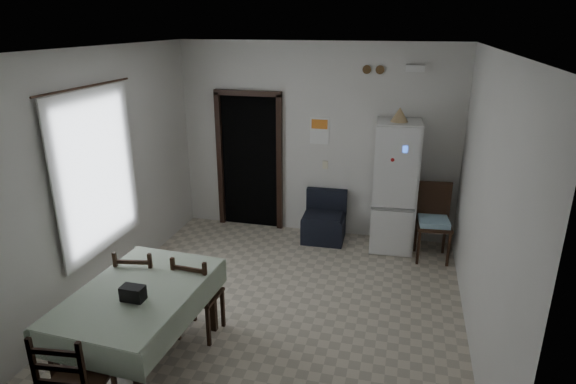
# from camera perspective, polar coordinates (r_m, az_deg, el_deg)

# --- Properties ---
(ground) EXTENTS (4.50, 4.50, 0.00)m
(ground) POSITION_cam_1_polar(r_m,az_deg,el_deg) (5.79, -1.22, -13.37)
(ground) COLOR #B4A993
(ground) RESTS_ON ground
(ceiling) EXTENTS (4.20, 4.50, 0.02)m
(ceiling) POSITION_cam_1_polar(r_m,az_deg,el_deg) (4.87, -1.48, 16.61)
(ceiling) COLOR white
(ceiling) RESTS_ON ground
(wall_back) EXTENTS (4.20, 0.02, 2.90)m
(wall_back) POSITION_cam_1_polar(r_m,az_deg,el_deg) (7.26, 3.35, 5.99)
(wall_back) COLOR silver
(wall_back) RESTS_ON ground
(wall_front) EXTENTS (4.20, 0.02, 2.90)m
(wall_front) POSITION_cam_1_polar(r_m,az_deg,el_deg) (3.24, -12.09, -12.58)
(wall_front) COLOR silver
(wall_front) RESTS_ON ground
(wall_left) EXTENTS (0.02, 4.50, 2.90)m
(wall_left) POSITION_cam_1_polar(r_m,az_deg,el_deg) (6.03, -20.99, 1.86)
(wall_left) COLOR silver
(wall_left) RESTS_ON ground
(wall_right) EXTENTS (0.02, 4.50, 2.90)m
(wall_right) POSITION_cam_1_polar(r_m,az_deg,el_deg) (5.05, 22.31, -1.63)
(wall_right) COLOR silver
(wall_right) RESTS_ON ground
(doorway) EXTENTS (1.06, 0.52, 2.22)m
(doorway) POSITION_cam_1_polar(r_m,az_deg,el_deg) (7.80, -4.04, 3.98)
(doorway) COLOR black
(doorway) RESTS_ON ground
(window_recess) EXTENTS (0.10, 1.20, 1.60)m
(window_recess) POSITION_cam_1_polar(r_m,az_deg,el_deg) (5.88, -22.58, 2.23)
(window_recess) COLOR silver
(window_recess) RESTS_ON ground
(curtain) EXTENTS (0.02, 1.45, 1.85)m
(curtain) POSITION_cam_1_polar(r_m,az_deg,el_deg) (5.81, -21.71, 2.17)
(curtain) COLOR silver
(curtain) RESTS_ON ground
(curtain_rod) EXTENTS (0.02, 1.60, 0.02)m
(curtain_rod) POSITION_cam_1_polar(r_m,az_deg,el_deg) (5.62, -22.85, 11.43)
(curtain_rod) COLOR black
(curtain_rod) RESTS_ON ground
(calendar) EXTENTS (0.28, 0.02, 0.40)m
(calendar) POSITION_cam_1_polar(r_m,az_deg,el_deg) (7.20, 3.75, 7.26)
(calendar) COLOR white
(calendar) RESTS_ON ground
(calendar_image) EXTENTS (0.24, 0.01, 0.14)m
(calendar_image) POSITION_cam_1_polar(r_m,az_deg,el_deg) (7.18, 3.76, 8.03)
(calendar_image) COLOR orange
(calendar_image) RESTS_ON ground
(light_switch) EXTENTS (0.08, 0.02, 0.12)m
(light_switch) POSITION_cam_1_polar(r_m,az_deg,el_deg) (7.31, 4.43, 3.23)
(light_switch) COLOR beige
(light_switch) RESTS_ON ground
(vent_left) EXTENTS (0.12, 0.03, 0.12)m
(vent_left) POSITION_cam_1_polar(r_m,az_deg,el_deg) (6.98, 9.33, 14.14)
(vent_left) COLOR brown
(vent_left) RESTS_ON ground
(vent_right) EXTENTS (0.12, 0.03, 0.12)m
(vent_right) POSITION_cam_1_polar(r_m,az_deg,el_deg) (6.96, 10.85, 14.04)
(vent_right) COLOR brown
(vent_right) RESTS_ON ground
(emergency_light) EXTENTS (0.25, 0.07, 0.09)m
(emergency_light) POSITION_cam_1_polar(r_m,az_deg,el_deg) (6.93, 14.85, 13.97)
(emergency_light) COLOR white
(emergency_light) RESTS_ON ground
(fridge) EXTENTS (0.64, 0.64, 1.88)m
(fridge) POSITION_cam_1_polar(r_m,az_deg,el_deg) (6.98, 12.53, 0.63)
(fridge) COLOR silver
(fridge) RESTS_ON ground
(tan_cone) EXTENTS (0.25, 0.25, 0.19)m
(tan_cone) POSITION_cam_1_polar(r_m,az_deg,el_deg) (6.67, 13.10, 8.93)
(tan_cone) COLOR tan
(tan_cone) RESTS_ON fridge
(navy_seat) EXTENTS (0.63, 0.61, 0.74)m
(navy_seat) POSITION_cam_1_polar(r_m,az_deg,el_deg) (7.26, 4.28, -2.98)
(navy_seat) COLOR black
(navy_seat) RESTS_ON ground
(corner_chair) EXTENTS (0.50, 0.50, 1.07)m
(corner_chair) POSITION_cam_1_polar(r_m,az_deg,el_deg) (6.91, 16.88, -3.57)
(corner_chair) COLOR black
(corner_chair) RESTS_ON ground
(dining_table) EXTENTS (1.11, 1.63, 0.82)m
(dining_table) POSITION_cam_1_polar(r_m,az_deg,el_deg) (4.94, -16.90, -15.07)
(dining_table) COLOR #9CAC93
(dining_table) RESTS_ON ground
(black_bag) EXTENTS (0.21, 0.13, 0.13)m
(black_bag) POSITION_cam_1_polar(r_m,az_deg,el_deg) (4.54, -17.90, -11.35)
(black_bag) COLOR black
(black_bag) RESTS_ON dining_table
(dining_chair_far_left) EXTENTS (0.48, 0.48, 0.98)m
(dining_chair_far_left) POSITION_cam_1_polar(r_m,az_deg,el_deg) (5.43, -16.83, -10.70)
(dining_chair_far_left) COLOR black
(dining_chair_far_left) RESTS_ON ground
(dining_chair_far_right) EXTENTS (0.43, 0.43, 0.95)m
(dining_chair_far_right) POSITION_cam_1_polar(r_m,az_deg,el_deg) (5.20, -10.48, -11.76)
(dining_chair_far_right) COLOR black
(dining_chair_far_right) RESTS_ON ground
(dining_chair_near_head) EXTENTS (0.49, 0.49, 1.03)m
(dining_chair_near_head) POSITION_cam_1_polar(r_m,az_deg,el_deg) (4.34, -23.69, -19.78)
(dining_chair_near_head) COLOR black
(dining_chair_near_head) RESTS_ON ground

